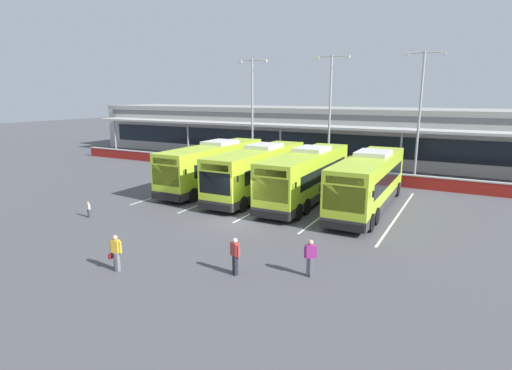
{
  "coord_description": "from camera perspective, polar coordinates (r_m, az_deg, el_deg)",
  "views": [
    {
      "loc": [
        12.27,
        -20.22,
        7.47
      ],
      "look_at": [
        -0.33,
        3.0,
        1.6
      ],
      "focal_mm": 28.51,
      "sensor_mm": 36.0,
      "label": 1
    }
  ],
  "objects": [
    {
      "name": "pedestrian_near_bin",
      "position": [
        17.41,
        -2.96,
        -9.76
      ],
      "size": [
        0.54,
        0.38,
        1.62
      ],
      "color": "black",
      "rests_on": "ground"
    },
    {
      "name": "coach_bus_leftmost",
      "position": [
        33.3,
        -5.92,
        2.63
      ],
      "size": [
        3.02,
        12.19,
        3.78
      ],
      "color": "#B7DB2D",
      "rests_on": "ground"
    },
    {
      "name": "red_barrier_wall",
      "position": [
        37.47,
        8.87,
        1.74
      ],
      "size": [
        60.0,
        0.4,
        1.1
      ],
      "color": "maroon",
      "rests_on": "ground"
    },
    {
      "name": "lamp_post_west",
      "position": [
        42.22,
        -0.52,
        10.93
      ],
      "size": [
        3.24,
        0.28,
        11.0
      ],
      "color": "#9E9EA3",
      "rests_on": "ground"
    },
    {
      "name": "pedestrian_with_handbag",
      "position": [
        18.75,
        -19.08,
        -8.86
      ],
      "size": [
        0.64,
        0.32,
        1.62
      ],
      "color": "slate",
      "rests_on": "ground"
    },
    {
      "name": "bay_stripe_far_west",
      "position": [
        34.22,
        -9.53,
        -0.25
      ],
      "size": [
        0.14,
        13.0,
        0.01
      ],
      "primitive_type": "cube",
      "color": "silver",
      "rests_on": "ground"
    },
    {
      "name": "coach_bus_left_centre",
      "position": [
        30.72,
        0.35,
        1.87
      ],
      "size": [
        3.02,
        12.19,
        3.78
      ],
      "color": "#B7DB2D",
      "rests_on": "ground"
    },
    {
      "name": "bay_stripe_mid_west",
      "position": [
        29.9,
        3.3,
        -1.95
      ],
      "size": [
        0.14,
        13.0,
        0.01
      ],
      "primitive_type": "cube",
      "color": "silver",
      "rests_on": "ground"
    },
    {
      "name": "bay_stripe_mid_east",
      "position": [
        27.54,
        19.35,
        -3.93
      ],
      "size": [
        0.14,
        13.0,
        0.01
      ],
      "primitive_type": "cube",
      "color": "silver",
      "rests_on": "ground"
    },
    {
      "name": "bay_stripe_west",
      "position": [
        31.86,
        -3.55,
        -1.05
      ],
      "size": [
        0.14,
        13.0,
        0.01
      ],
      "primitive_type": "cube",
      "color": "silver",
      "rests_on": "ground"
    },
    {
      "name": "ground_plane",
      "position": [
        24.81,
        -2.65,
        -5.01
      ],
      "size": [
        200.0,
        200.0,
        0.0
      ],
      "primitive_type": "plane",
      "color": "#4C4C51"
    },
    {
      "name": "pedestrian_in_dark_coat",
      "position": [
        17.35,
        7.63,
        -9.95
      ],
      "size": [
        0.53,
        0.34,
        1.62
      ],
      "color": "slate",
      "rests_on": "ground"
    },
    {
      "name": "coach_bus_centre",
      "position": [
        29.19,
        7.1,
        1.2
      ],
      "size": [
        3.02,
        12.19,
        3.78
      ],
      "color": "#B7DB2D",
      "rests_on": "ground"
    },
    {
      "name": "bay_stripe_centre",
      "position": [
        28.44,
        10.99,
        -2.93
      ],
      "size": [
        0.14,
        13.0,
        0.01
      ],
      "primitive_type": "cube",
      "color": "silver",
      "rests_on": "ground"
    },
    {
      "name": "lamp_post_centre",
      "position": [
        38.6,
        10.34,
        10.58
      ],
      "size": [
        3.24,
        0.28,
        11.0
      ],
      "color": "#9E9EA3",
      "rests_on": "ground"
    },
    {
      "name": "terminal_building",
      "position": [
        48.91,
        13.93,
        6.94
      ],
      "size": [
        70.0,
        13.0,
        6.0
      ],
      "color": "#B7B7B2",
      "rests_on": "ground"
    },
    {
      "name": "lamp_post_east",
      "position": [
        37.4,
        22.01,
        9.83
      ],
      "size": [
        3.24,
        0.28,
        11.0
      ],
      "color": "#9E9EA3",
      "rests_on": "ground"
    },
    {
      "name": "pedestrian_child",
      "position": [
        27.38,
        -22.46,
        -3.11
      ],
      "size": [
        0.33,
        0.2,
        1.0
      ],
      "color": "#33333D",
      "rests_on": "ground"
    },
    {
      "name": "coach_bus_right_centre",
      "position": [
        27.92,
        15.49,
        0.32
      ],
      "size": [
        3.02,
        12.19,
        3.78
      ],
      "color": "#B7DB2D",
      "rests_on": "ground"
    }
  ]
}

